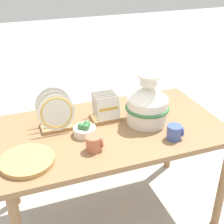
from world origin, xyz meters
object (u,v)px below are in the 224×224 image
object	(u,v)px
ceramic_vase	(148,103)
fruit_bowl	(85,130)
dish_rack_round_plates	(56,115)
mug_terracotta_glaze	(94,143)
dish_rack_square_plates	(106,110)
wicker_charger_stack	(27,161)
mug_cobalt_glaze	(175,132)

from	to	relation	value
ceramic_vase	fruit_bowl	size ratio (longest dim) A/B	2.47
dish_rack_round_plates	mug_terracotta_glaze	world-z (taller)	dish_rack_round_plates
fruit_bowl	dish_rack_square_plates	bearing A→B (deg)	38.02
ceramic_vase	dish_rack_round_plates	world-z (taller)	ceramic_vase
wicker_charger_stack	mug_terracotta_glaze	bearing A→B (deg)	-1.43
mug_terracotta_glaze	mug_cobalt_glaze	bearing A→B (deg)	-6.13
wicker_charger_stack	mug_terracotta_glaze	world-z (taller)	mug_terracotta_glaze
ceramic_vase	mug_cobalt_glaze	bearing A→B (deg)	-73.95
fruit_bowl	mug_terracotta_glaze	bearing A→B (deg)	-87.83
mug_cobalt_glaze	wicker_charger_stack	bearing A→B (deg)	175.90
wicker_charger_stack	fruit_bowl	bearing A→B (deg)	24.50
ceramic_vase	wicker_charger_stack	xyz separation A→B (m)	(-0.78, -0.18, -0.13)
dish_rack_round_plates	mug_cobalt_glaze	world-z (taller)	dish_rack_round_plates
dish_rack_round_plates	dish_rack_square_plates	distance (m)	0.33
dish_rack_round_plates	wicker_charger_stack	size ratio (longest dim) A/B	0.84
ceramic_vase	mug_cobalt_glaze	size ratio (longest dim) A/B	3.61
mug_cobalt_glaze	dish_rack_round_plates	bearing A→B (deg)	150.55
dish_rack_square_plates	fruit_bowl	bearing A→B (deg)	-141.98
fruit_bowl	ceramic_vase	bearing A→B (deg)	1.58
wicker_charger_stack	dish_rack_round_plates	bearing A→B (deg)	53.83
dish_rack_square_plates	fruit_bowl	distance (m)	0.24
mug_cobalt_glaze	fruit_bowl	distance (m)	0.54
dish_rack_square_plates	mug_cobalt_glaze	world-z (taller)	dish_rack_square_plates
wicker_charger_stack	mug_cobalt_glaze	size ratio (longest dim) A/B	3.07
mug_terracotta_glaze	mug_cobalt_glaze	distance (m)	0.49
dish_rack_round_plates	dish_rack_square_plates	size ratio (longest dim) A/B	1.26
ceramic_vase	dish_rack_round_plates	bearing A→B (deg)	168.02
ceramic_vase	mug_terracotta_glaze	xyz separation A→B (m)	(-0.41, -0.19, -0.10)
mug_terracotta_glaze	fruit_bowl	xyz separation A→B (m)	(-0.01, 0.17, -0.01)
ceramic_vase	wicker_charger_stack	distance (m)	0.81
wicker_charger_stack	dish_rack_square_plates	bearing A→B (deg)	29.51
dish_rack_square_plates	mug_cobalt_glaze	size ratio (longest dim) A/B	2.05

